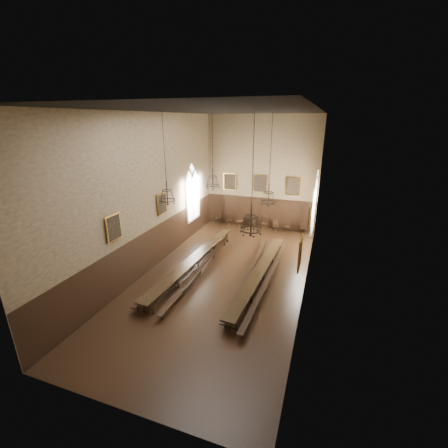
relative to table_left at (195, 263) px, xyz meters
The scene contains 34 objects.
floor 2.01m from the table_left, ahead, with size 9.00×18.00×0.02m, color black.
ceiling 8.83m from the table_left, ahead, with size 9.00×18.00×0.02m, color black.
wall_back 9.86m from the table_left, 77.47° to the left, with size 9.00×0.02×9.00m, color #887553.
wall_front 10.31m from the table_left, 78.13° to the right, with size 9.00×0.02×9.00m, color #887553.
wall_left 4.84m from the table_left, behind, with size 0.02×18.00×9.00m, color #887553.
wall_right 7.65m from the table_left, ahead, with size 0.02×18.00×9.00m, color #887553.
wainscot_panelling 2.14m from the table_left, ahead, with size 9.00×18.00×2.50m, color black, non-canonical shape.
table_left is the anchor object (origin of this frame).
table_right 4.01m from the table_left, ahead, with size 1.18×9.73×0.76m.
bench_left_outer 0.71m from the table_left, 150.95° to the right, with size 0.68×9.56×0.43m.
bench_left_inner 0.72m from the table_left, 38.10° to the right, with size 0.42×9.62×0.43m.
bench_right_inner 3.39m from the table_left, ahead, with size 0.50×9.74×0.44m.
bench_right_outer 4.53m from the table_left, ahead, with size 0.65×9.95×0.45m.
chair_0 8.47m from the table_left, 100.66° to the left, with size 0.47×0.47×1.03m.
chair_1 8.38m from the table_left, 94.18° to the left, with size 0.50×0.50×0.94m.
chair_2 8.23m from the table_left, 87.47° to the left, with size 0.50×0.50×1.02m.
chair_3 8.43m from the table_left, 80.00° to the left, with size 0.44×0.44×0.93m.
chair_4 8.72m from the table_left, 73.71° to the left, with size 0.56×0.56×1.03m.
chair_5 8.92m from the table_left, 67.64° to the left, with size 0.46×0.46×0.87m.
chair_6 9.38m from the table_left, 62.46° to the left, with size 0.48×0.48×0.92m.
chair_7 10.01m from the table_left, 56.41° to the left, with size 0.50×0.50×0.89m.
chandelier_back_left 5.28m from the table_left, 86.87° to the left, with size 0.89×0.89×4.53m.
chandelier_back_right 5.91m from the table_left, 27.04° to the left, with size 0.88×0.88×5.10m.
chandelier_front_left 5.35m from the table_left, 95.30° to the right, with size 0.76×0.76×4.24m.
chandelier_front_right 6.23m from the table_left, 33.23° to the right, with size 0.95×0.95×5.16m.
portrait_back_0 9.26m from the table_left, 94.33° to the left, with size 1.10×0.12×1.40m.
portrait_back_1 9.44m from the table_left, 77.29° to the left, with size 1.10×0.12×1.40m.
portrait_back_2 10.30m from the table_left, 62.22° to the left, with size 1.10×0.12×1.40m.
portrait_left_0 4.16m from the table_left, 162.85° to the left, with size 0.12×1.00×1.30m.
portrait_left_1 5.55m from the table_left, 122.99° to the right, with size 0.12×1.00×1.30m.
portrait_right_0 7.17m from the table_left, ahead, with size 0.12×1.00×1.30m.
portrait_right_1 8.06m from the table_left, 30.65° to the right, with size 0.12×1.00×1.30m.
window_right 8.79m from the table_left, 39.47° to the left, with size 0.20×2.20×4.60m, color white, non-canonical shape.
window_left 6.54m from the table_left, 115.31° to the left, with size 0.20×2.20×4.60m, color white, non-canonical shape.
Camera 1 is at (5.08, -14.47, 8.63)m, focal length 24.00 mm.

